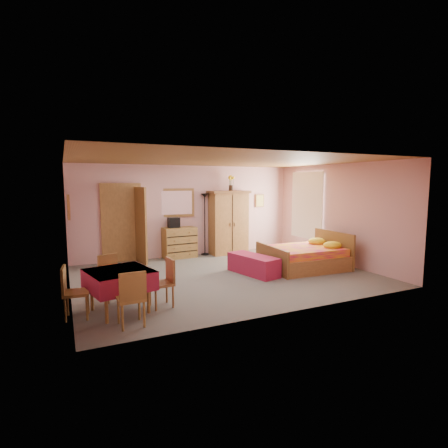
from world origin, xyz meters
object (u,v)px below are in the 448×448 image
chair_east (161,283)px  wardrobe (229,223)px  bench (253,265)px  dining_table (120,291)px  wall_mirror (177,203)px  bed (304,251)px  chair_south (131,298)px  chair_north (112,278)px  stereo (174,223)px  chest_of_drawers (180,243)px  chair_west (76,292)px  floor_lamp (205,224)px  sunflower_vase (231,183)px

chair_east → wardrobe: bearing=-44.8°
bench → dining_table: bearing=-159.9°
wall_mirror → bed: wall_mirror is taller
chair_south → chair_east: size_ratio=1.03×
bench → chair_north: (-3.20, -0.51, 0.19)m
stereo → chair_south: 4.71m
bench → chest_of_drawers: bearing=112.3°
chair_west → stereo: bearing=150.2°
chair_south → chair_east: bearing=42.1°
bed → chair_west: (-5.21, -1.10, -0.02)m
chest_of_drawers → floor_lamp: (0.80, 0.09, 0.47)m
bed → chair_west: size_ratio=2.28×
bench → chair_north: size_ratio=1.62×
floor_lamp → bed: size_ratio=0.95×
bench → chair_east: 2.78m
stereo → chair_south: bearing=-114.6°
bench → chair_south: size_ratio=1.56×
wall_mirror → bench: size_ratio=0.77×
wall_mirror → chair_north: (-2.20, -3.15, -1.14)m
sunflower_vase → chair_east: (-3.08, -3.61, -1.69)m
stereo → wardrobe: bearing=-2.7°
bed → chair_north: (-4.59, -0.45, -0.03)m
wall_mirror → chair_south: (-2.11, -4.45, -1.13)m
chair_west → wardrobe: bearing=135.8°
bed → bench: (-1.39, 0.05, -0.22)m
wall_mirror → floor_lamp: 1.04m
wardrobe → chair_east: (-2.99, -3.58, -0.53)m
stereo → wardrobe: 1.66m
bench → dining_table: dining_table is taller
dining_table → chair_south: 0.65m
stereo → chair_east: (-1.34, -3.66, -0.60)m
wall_mirror → floor_lamp: size_ratio=0.57×
dining_table → chair_west: chair_west is taller
wall_mirror → dining_table: bearing=-116.1°
wardrobe → sunflower_vase: bearing=17.4°
chair_south → chair_east: 0.85m
sunflower_vase → dining_table: size_ratio=0.48×
chair_south → chair_north: 1.30m
wall_mirror → bed: size_ratio=0.54×
chair_south → chair_east: (0.61, 0.59, -0.01)m
stereo → wardrobe: size_ratio=0.16×
dining_table → chair_east: 0.68m
chair_north → bed: bearing=167.7°
chest_of_drawers → floor_lamp: size_ratio=0.51×
bench → chair_north: chair_north is taller
wardrobe → bed: wardrobe is taller
stereo → chair_east: size_ratio=0.37×
bed → chair_south: size_ratio=2.24×
wall_mirror → chair_east: 4.29m
sunflower_vase → chair_south: sunflower_vase is taller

